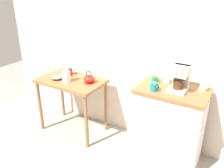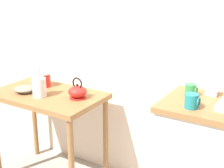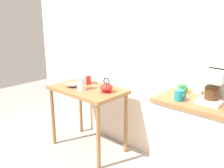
{
  "view_description": "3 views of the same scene",
  "coord_description": "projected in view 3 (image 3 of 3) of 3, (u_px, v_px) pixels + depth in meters",
  "views": [
    {
      "loc": [
        1.23,
        -2.23,
        1.95
      ],
      "look_at": [
        -0.05,
        -0.07,
        0.87
      ],
      "focal_mm": 37.88,
      "sensor_mm": 36.0,
      "label": 1
    },
    {
      "loc": [
        0.98,
        -1.82,
        1.63
      ],
      "look_at": [
        -0.07,
        -0.1,
        0.97
      ],
      "focal_mm": 52.07,
      "sensor_mm": 36.0,
      "label": 2
    },
    {
      "loc": [
        1.31,
        -1.85,
        1.59
      ],
      "look_at": [
        -0.27,
        -0.1,
        0.92
      ],
      "focal_mm": 39.17,
      "sensor_mm": 36.0,
      "label": 3
    }
  ],
  "objects": [
    {
      "name": "kitchen_counter",
      "position": [
        199.0,
        151.0,
        2.1
      ],
      "size": [
        0.74,
        0.48,
        0.91
      ],
      "color": "white",
      "rests_on": "ground_plane"
    },
    {
      "name": "bowl_stoneware",
      "position": [
        73.0,
        84.0,
        2.86
      ],
      "size": [
        0.16,
        0.16,
        0.05
      ],
      "color": "gray",
      "rests_on": "wooden_table"
    },
    {
      "name": "mug_tall_green",
      "position": [
        182.0,
        89.0,
        2.17
      ],
      "size": [
        0.08,
        0.07,
        0.08
      ],
      "color": "#338C4C",
      "rests_on": "kitchen_counter"
    },
    {
      "name": "glass_carafe_vase",
      "position": [
        82.0,
        83.0,
        2.74
      ],
      "size": [
        0.11,
        0.11,
        0.23
      ],
      "color": "silver",
      "rests_on": "wooden_table"
    },
    {
      "name": "mug_dark_teal",
      "position": [
        179.0,
        95.0,
        1.98
      ],
      "size": [
        0.09,
        0.08,
        0.09
      ],
      "color": "teal",
      "rests_on": "kitchen_counter"
    },
    {
      "name": "teakettle",
      "position": [
        106.0,
        88.0,
        2.66
      ],
      "size": [
        0.17,
        0.14,
        0.16
      ],
      "color": "red",
      "rests_on": "wooden_table"
    },
    {
      "name": "wooden_table",
      "position": [
        88.0,
        97.0,
        2.85
      ],
      "size": [
        0.88,
        0.53,
        0.77
      ],
      "color": "olive",
      "rests_on": "ground_plane"
    },
    {
      "name": "back_wall",
      "position": [
        172.0,
        34.0,
        2.43
      ],
      "size": [
        4.4,
        0.1,
        2.8
      ],
      "primitive_type": "cube",
      "color": "beige",
      "rests_on": "ground_plane"
    },
    {
      "name": "coffee_maker",
      "position": [
        214.0,
        85.0,
        1.92
      ],
      "size": [
        0.18,
        0.22,
        0.26
      ],
      "color": "white",
      "rests_on": "kitchen_counter"
    },
    {
      "name": "canister_enamel",
      "position": [
        86.0,
        79.0,
        2.98
      ],
      "size": [
        0.12,
        0.12,
        0.12
      ],
      "color": "red",
      "rests_on": "wooden_table"
    },
    {
      "name": "table_clock",
      "position": [
        199.0,
        88.0,
        2.15
      ],
      "size": [
        0.11,
        0.05,
        0.12
      ],
      "color": "#B2B5BA",
      "rests_on": "kitchen_counter"
    }
  ]
}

